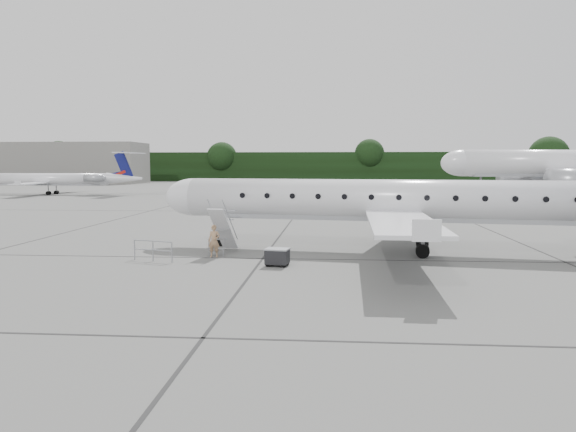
# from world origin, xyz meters

# --- Properties ---
(ground) EXTENTS (320.00, 320.00, 0.00)m
(ground) POSITION_xyz_m (0.00, 0.00, 0.00)
(ground) COLOR #62625F
(ground) RESTS_ON ground
(treeline) EXTENTS (260.00, 4.00, 8.00)m
(treeline) POSITION_xyz_m (0.00, 130.00, 4.00)
(treeline) COLOR black
(treeline) RESTS_ON ground
(terminal_building) EXTENTS (40.00, 14.00, 10.00)m
(terminal_building) POSITION_xyz_m (-70.00, 110.00, 5.00)
(terminal_building) COLOR slate
(terminal_building) RESTS_ON ground
(main_regional_jet) EXTENTS (33.54, 26.33, 7.85)m
(main_regional_jet) POSITION_xyz_m (1.06, 5.47, 3.93)
(main_regional_jet) COLOR silver
(main_regional_jet) RESTS_ON ground
(airstair) EXTENTS (1.20, 2.53, 2.46)m
(airstair) POSITION_xyz_m (-8.53, 4.51, 1.23)
(airstair) COLOR silver
(airstair) RESTS_ON ground
(passenger) EXTENTS (0.61, 0.41, 1.67)m
(passenger) POSITION_xyz_m (-8.73, 3.16, 0.83)
(passenger) COLOR #9C7755
(passenger) RESTS_ON ground
(safety_railing) EXTENTS (2.12, 0.74, 1.00)m
(safety_railing) POSITION_xyz_m (-11.47, 1.70, 0.50)
(safety_railing) COLOR gray
(safety_railing) RESTS_ON ground
(baggage_cart) EXTENTS (1.15, 0.99, 0.89)m
(baggage_cart) POSITION_xyz_m (-5.23, 0.86, 0.45)
(baggage_cart) COLOR black
(baggage_cart) RESTS_ON ground
(bg_narrowbody) EXTENTS (40.84, 31.62, 13.58)m
(bg_narrowbody) POSITION_xyz_m (30.21, 58.95, 6.79)
(bg_narrowbody) COLOR silver
(bg_narrowbody) RESTS_ON ground
(bg_regional_left) EXTENTS (25.72, 18.78, 6.65)m
(bg_regional_left) POSITION_xyz_m (-47.37, 59.30, 3.32)
(bg_regional_left) COLOR silver
(bg_regional_left) RESTS_ON ground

